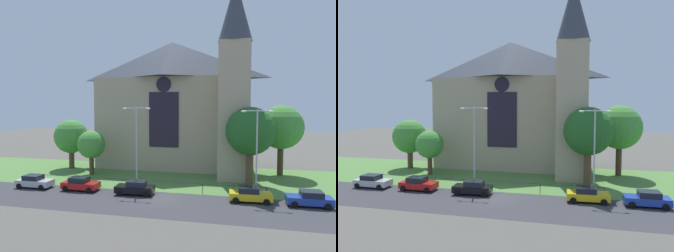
{
  "view_description": "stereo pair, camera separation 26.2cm",
  "coord_description": "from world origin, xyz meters",
  "views": [
    {
      "loc": [
        7.77,
        -30.69,
        9.72
      ],
      "look_at": [
        -1.06,
        8.0,
        7.08
      ],
      "focal_mm": 32.55,
      "sensor_mm": 36.0,
      "label": 1
    },
    {
      "loc": [
        8.02,
        -30.63,
        9.72
      ],
      "look_at": [
        -1.06,
        8.0,
        7.08
      ],
      "focal_mm": 32.55,
      "sensor_mm": 36.0,
      "label": 2
    }
  ],
  "objects": [
    {
      "name": "parked_car_red",
      "position": [
        -9.76,
        0.72,
        0.74
      ],
      "size": [
        4.21,
        2.04,
        1.51
      ],
      "rotation": [
        0.0,
        0.0,
        -0.01
      ],
      "color": "#B21919",
      "rests_on": "ground"
    },
    {
      "name": "streetlamp_near",
      "position": [
        -3.52,
        2.4,
        6.01
      ],
      "size": [
        3.37,
        0.26,
        9.65
      ],
      "color": "#B2B2B7",
      "rests_on": "ground"
    },
    {
      "name": "parked_car_blue",
      "position": [
        14.71,
        0.56,
        0.74
      ],
      "size": [
        4.23,
        2.09,
        1.51
      ],
      "rotation": [
        0.0,
        0.0,
        3.16
      ],
      "color": "#1E3899",
      "rests_on": "ground"
    },
    {
      "name": "iron_railing",
      "position": [
        -2.66,
        2.5,
        0.96
      ],
      "size": [
        27.17,
        0.07,
        1.13
      ],
      "color": "black",
      "rests_on": "ground"
    },
    {
      "name": "church_building",
      "position": [
        -1.89,
        17.65,
        10.27
      ],
      "size": [
        23.2,
        16.2,
        26.0
      ],
      "color": "tan",
      "rests_on": "ground"
    },
    {
      "name": "tree_left_far",
      "position": [
        -17.4,
        11.87,
        4.91
      ],
      "size": [
        5.2,
        5.2,
        7.56
      ],
      "color": "brown",
      "rests_on": "ground"
    },
    {
      "name": "grass_verge",
      "position": [
        0.0,
        8.0,
        0.0
      ],
      "size": [
        120.0,
        20.0,
        0.01
      ],
      "primitive_type": "cube",
      "color": "#517F3D",
      "rests_on": "ground"
    },
    {
      "name": "parked_car_yellow",
      "position": [
        9.13,
        0.71,
        0.74
      ],
      "size": [
        4.26,
        2.15,
        1.51
      ],
      "rotation": [
        0.0,
        0.0,
        0.04
      ],
      "color": "gold",
      "rests_on": "ground"
    },
    {
      "name": "tree_left_near",
      "position": [
        -12.25,
        8.42,
        4.23
      ],
      "size": [
        3.92,
        3.92,
        6.24
      ],
      "color": "#4C3823",
      "rests_on": "ground"
    },
    {
      "name": "parked_car_black",
      "position": [
        -3.06,
        0.53,
        0.74
      ],
      "size": [
        4.28,
        2.19,
        1.51
      ],
      "rotation": [
        0.0,
        0.0,
        3.19
      ],
      "color": "black",
      "rests_on": "ground"
    },
    {
      "name": "road_asphalt",
      "position": [
        0.0,
        -2.0,
        0.0
      ],
      "size": [
        120.0,
        8.0,
        0.01
      ],
      "primitive_type": "cube",
      "color": "#38383D",
      "rests_on": "ground"
    },
    {
      "name": "tree_right_near",
      "position": [
        9.29,
        7.25,
        6.6
      ],
      "size": [
        5.89,
        5.89,
        9.62
      ],
      "color": "brown",
      "rests_on": "ground"
    },
    {
      "name": "streetlamp_far",
      "position": [
        9.81,
        2.4,
        5.86
      ],
      "size": [
        3.37,
        0.26,
        9.39
      ],
      "color": "#B2B2B7",
      "rests_on": "ground"
    },
    {
      "name": "parked_car_silver",
      "position": [
        -15.67,
        0.54,
        0.74
      ],
      "size": [
        4.2,
        2.02,
        1.51
      ],
      "rotation": [
        0.0,
        0.0,
        0.0
      ],
      "color": "#B7B7BC",
      "rests_on": "ground"
    },
    {
      "name": "ground",
      "position": [
        0.0,
        10.0,
        0.0
      ],
      "size": [
        160.0,
        160.0,
        0.0
      ],
      "primitive_type": "plane",
      "color": "#56544C"
    },
    {
      "name": "tree_right_far",
      "position": [
        13.71,
        13.88,
        6.69
      ],
      "size": [
        6.09,
        6.09,
        9.79
      ],
      "color": "#4C3823",
      "rests_on": "ground"
    }
  ]
}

